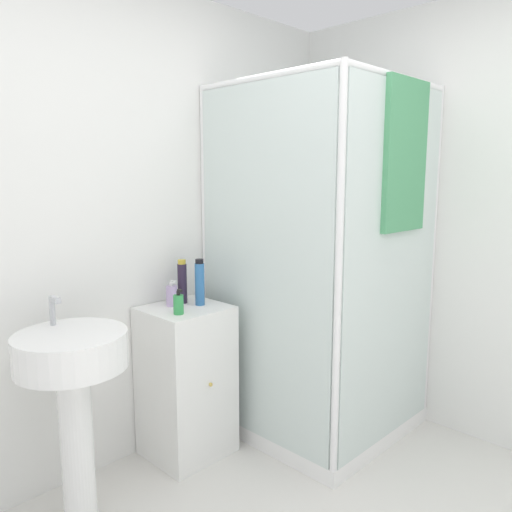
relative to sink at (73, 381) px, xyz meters
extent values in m
cube|color=white|center=(0.30, 0.37, 0.58)|extent=(6.40, 0.06, 2.50)
cube|color=white|center=(1.48, -0.16, -0.63)|extent=(0.99, 0.99, 0.09)
cylinder|color=white|center=(1.96, 0.32, 0.34)|extent=(0.04, 0.04, 2.03)
cylinder|color=white|center=(1.00, 0.32, 0.34)|extent=(0.04, 0.04, 2.03)
cylinder|color=white|center=(1.96, -0.63, 0.34)|extent=(0.04, 0.04, 2.03)
cylinder|color=white|center=(1.00, -0.63, 0.34)|extent=(0.04, 0.04, 2.03)
cylinder|color=white|center=(1.48, -0.63, 1.34)|extent=(0.95, 0.04, 0.04)
cylinder|color=white|center=(1.48, 0.32, 1.34)|extent=(0.95, 0.04, 0.04)
cylinder|color=white|center=(1.00, -0.16, 1.34)|extent=(0.04, 0.95, 0.04)
cylinder|color=white|center=(1.96, -0.16, 1.34)|extent=(0.04, 0.95, 0.04)
cube|color=silver|center=(1.48, -0.65, 0.37)|extent=(0.92, 0.01, 1.90)
cube|color=silver|center=(0.99, -0.16, 0.37)|extent=(0.01, 0.92, 1.90)
cylinder|color=#B7BABF|center=(1.73, 0.26, 0.18)|extent=(0.02, 0.02, 1.52)
cylinder|color=#B7BABF|center=(1.73, 0.21, 0.96)|extent=(0.07, 0.07, 0.04)
cube|color=#4C9966|center=(1.52, -0.67, 0.95)|extent=(0.40, 0.03, 0.77)
cube|color=white|center=(0.70, 0.14, -0.26)|extent=(0.42, 0.39, 0.83)
sphere|color=gold|center=(0.70, -0.07, -0.22)|extent=(0.02, 0.02, 0.02)
cylinder|color=white|center=(0.00, 0.00, -0.31)|extent=(0.14, 0.14, 0.73)
cylinder|color=white|center=(0.00, 0.00, 0.13)|extent=(0.46, 0.46, 0.15)
cylinder|color=#B7BABF|center=(0.00, 0.16, 0.27)|extent=(0.02, 0.02, 0.13)
cube|color=#B7BABF|center=(0.00, 0.13, 0.33)|extent=(0.02, 0.07, 0.02)
cylinder|color=green|center=(0.59, 0.05, 0.21)|extent=(0.05, 0.05, 0.10)
cylinder|color=black|center=(0.59, 0.05, 0.27)|extent=(0.02, 0.02, 0.02)
cube|color=black|center=(0.59, 0.04, 0.28)|extent=(0.01, 0.03, 0.01)
cylinder|color=#281E33|center=(0.75, 0.22, 0.27)|extent=(0.05, 0.05, 0.22)
cylinder|color=gold|center=(0.75, 0.22, 0.39)|extent=(0.04, 0.04, 0.02)
cylinder|color=#2D66A3|center=(0.79, 0.12, 0.27)|extent=(0.05, 0.05, 0.23)
cylinder|color=black|center=(0.79, 0.12, 0.40)|extent=(0.04, 0.04, 0.02)
cylinder|color=#B299C6|center=(0.67, 0.21, 0.21)|extent=(0.06, 0.06, 0.11)
cylinder|color=silver|center=(0.67, 0.21, 0.28)|extent=(0.02, 0.02, 0.02)
cube|color=silver|center=(0.67, 0.19, 0.30)|extent=(0.02, 0.03, 0.01)
camera|label=1|loc=(-0.88, -1.94, 0.86)|focal=35.00mm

